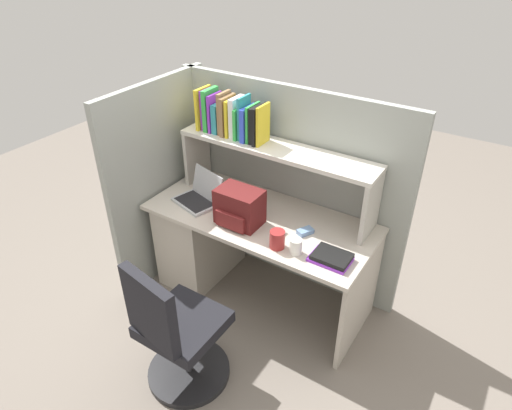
% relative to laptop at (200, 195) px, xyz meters
% --- Properties ---
extents(ground_plane, '(8.00, 8.00, 0.00)m').
position_rel_laptop_xyz_m(ground_plane, '(0.47, 0.07, -0.78)').
color(ground_plane, slate).
extents(desk, '(1.60, 0.70, 0.73)m').
position_rel_laptop_xyz_m(desk, '(0.08, 0.07, -0.38)').
color(desk, beige).
rests_on(desk, ground_plane).
extents(cubicle_partition_rear, '(1.84, 0.05, 1.55)m').
position_rel_laptop_xyz_m(cubicle_partition_rear, '(0.47, 0.45, -0.01)').
color(cubicle_partition_rear, '#939991').
rests_on(cubicle_partition_rear, ground_plane).
extents(cubicle_partition_left, '(0.05, 1.06, 1.55)m').
position_rel_laptop_xyz_m(cubicle_partition_left, '(-0.38, 0.02, -0.01)').
color(cubicle_partition_left, '#939991').
rests_on(cubicle_partition_left, ground_plane).
extents(overhead_hutch, '(1.44, 0.28, 0.45)m').
position_rel_laptop_xyz_m(overhead_hutch, '(0.47, 0.27, 0.30)').
color(overhead_hutch, '#BCB7AC').
rests_on(overhead_hutch, desk).
extents(reference_books_on_shelf, '(0.53, 0.19, 0.30)m').
position_rel_laptop_xyz_m(reference_books_on_shelf, '(0.11, 0.27, 0.53)').
color(reference_books_on_shelf, yellow).
rests_on(reference_books_on_shelf, overhead_hutch).
extents(laptop, '(0.37, 0.33, 0.22)m').
position_rel_laptop_xyz_m(laptop, '(0.00, 0.00, 0.00)').
color(laptop, '#B7BABF').
rests_on(laptop, desk).
extents(backpack, '(0.30, 0.23, 0.25)m').
position_rel_laptop_xyz_m(backpack, '(0.39, -0.07, 0.07)').
color(backpack, '#591919').
rests_on(backpack, desk).
extents(computer_mouse, '(0.10, 0.12, 0.03)m').
position_rel_laptop_xyz_m(computer_mouse, '(0.83, 0.06, -0.03)').
color(computer_mouse, '#7299C6').
rests_on(computer_mouse, desk).
extents(paper_cup, '(0.08, 0.08, 0.10)m').
position_rel_laptop_xyz_m(paper_cup, '(0.87, -0.15, -0.00)').
color(paper_cup, white).
rests_on(paper_cup, desk).
extents(snack_canister, '(0.10, 0.10, 0.12)m').
position_rel_laptop_xyz_m(snack_canister, '(0.74, -0.16, 0.01)').
color(snack_canister, maroon).
rests_on(snack_canister, desk).
extents(desk_book_stack, '(0.24, 0.17, 0.05)m').
position_rel_laptop_xyz_m(desk_book_stack, '(1.08, -0.10, -0.03)').
color(desk_book_stack, purple).
rests_on(desk_book_stack, desk).
extents(office_chair, '(0.52, 0.52, 0.93)m').
position_rel_laptop_xyz_m(office_chair, '(0.47, -0.84, -0.39)').
color(office_chair, black).
rests_on(office_chair, ground_plane).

